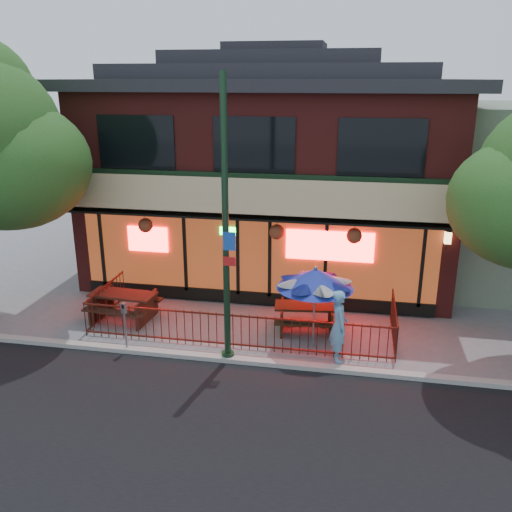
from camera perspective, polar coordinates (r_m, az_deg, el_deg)
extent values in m
plane|color=gray|center=(14.45, -2.60, -10.03)|extent=(80.00, 80.00, 0.00)
cube|color=#999993|center=(13.99, -3.07, -10.76)|extent=(80.00, 0.25, 0.12)
cube|color=maroon|center=(20.12, 1.94, 7.96)|extent=(12.00, 8.00, 6.50)
cube|color=#59230F|center=(16.67, -0.21, 0.10)|extent=(11.00, 0.06, 2.60)
cube|color=#FF0C0C|center=(16.20, 7.75, 1.06)|extent=(2.60, 0.04, 0.90)
cube|color=#FF0C0C|center=(17.42, -11.32, 1.75)|extent=(1.30, 0.04, 0.80)
cube|color=#CDBA81|center=(15.72, -0.55, 6.16)|extent=(12.20, 1.33, 1.26)
cube|color=black|center=(16.99, -12.50, 11.61)|extent=(2.40, 0.06, 1.60)
cube|color=black|center=(15.94, -0.23, 11.62)|extent=(2.40, 0.06, 1.60)
cube|color=black|center=(15.68, 13.06, 11.05)|extent=(2.40, 0.06, 1.60)
cube|color=black|center=(17.13, -0.22, -4.39)|extent=(11.00, 0.12, 0.40)
cube|color=#FFC672|center=(16.20, 19.53, 1.82)|extent=(0.18, 0.18, 0.32)
cube|color=#46160F|center=(14.20, -2.47, -6.28)|extent=(8.40, 0.04, 0.04)
cube|color=#46160F|center=(14.57, -2.42, -9.25)|extent=(8.40, 0.04, 0.04)
cube|color=#46160F|center=(16.69, -15.66, -3.13)|extent=(0.04, 2.60, 0.04)
cube|color=#46160F|center=(15.13, 14.45, -5.29)|extent=(0.04, 2.60, 0.04)
cylinder|color=#46160F|center=(14.39, -2.44, -7.91)|extent=(0.02, 0.02, 1.00)
cylinder|color=#16311D|center=(12.78, -3.22, 3.07)|extent=(0.16, 0.16, 7.00)
cylinder|color=#16311D|center=(14.06, -2.98, -10.43)|extent=(0.32, 0.32, 0.20)
cube|color=#194CB2|center=(12.70, -2.83, 1.56)|extent=(0.30, 0.02, 0.45)
cube|color=red|center=(12.85, -2.80, -0.57)|extent=(0.30, 0.02, 0.22)
cube|color=#381E14|center=(16.93, -15.99, -4.88)|extent=(0.16, 1.39, 0.79)
cube|color=#381E14|center=(16.25, -11.42, -5.51)|extent=(0.16, 1.39, 0.79)
cube|color=#381E14|center=(16.43, -13.86, -3.93)|extent=(1.97, 0.94, 0.06)
cube|color=#381E14|center=(16.08, -14.75, -5.74)|extent=(1.94, 0.44, 0.05)
cube|color=#381E14|center=(17.02, -12.85, -4.22)|extent=(1.94, 0.44, 0.05)
cube|color=black|center=(15.52, 2.73, -6.44)|extent=(0.20, 1.28, 0.73)
cube|color=black|center=(15.56, 7.85, -6.53)|extent=(0.20, 1.28, 0.73)
cube|color=black|center=(15.38, 5.34, -5.26)|extent=(1.85, 0.94, 0.06)
cube|color=black|center=(15.00, 5.34, -7.12)|extent=(1.79, 0.48, 0.05)
cube|color=black|center=(15.99, 5.27, -5.45)|extent=(1.79, 0.48, 0.05)
cylinder|color=gray|center=(14.33, 6.12, -5.72)|extent=(0.05, 0.05, 2.09)
cone|color=navy|center=(13.99, 6.25, -2.34)|extent=(2.00, 1.99, 0.52)
sphere|color=gray|center=(13.89, 6.29, -1.24)|extent=(0.09, 0.09, 0.09)
imported|color=#65A0CA|center=(13.79, 8.71, -7.27)|extent=(0.62, 0.79, 1.89)
cylinder|color=gray|center=(14.60, -13.55, -7.80)|extent=(0.05, 0.05, 1.11)
cube|color=gray|center=(14.32, -13.75, -5.36)|extent=(0.15, 0.13, 0.28)
cube|color=black|center=(14.25, -13.86, -5.22)|extent=(0.08, 0.03, 0.10)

